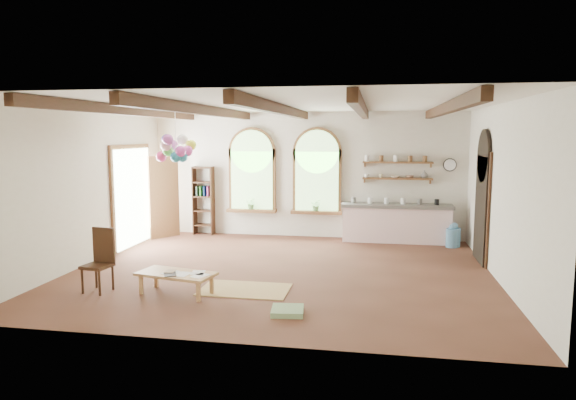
% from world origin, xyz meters
% --- Properties ---
extents(floor, '(8.00, 8.00, 0.00)m').
position_xyz_m(floor, '(0.00, 0.00, 0.00)').
color(floor, brown).
rests_on(floor, ground).
extents(ceiling_beams, '(6.20, 6.80, 0.18)m').
position_xyz_m(ceiling_beams, '(0.00, 0.00, 3.10)').
color(ceiling_beams, '#3E1F13').
rests_on(ceiling_beams, ceiling).
extents(window_left, '(1.30, 0.28, 2.20)m').
position_xyz_m(window_left, '(-1.40, 3.43, 1.63)').
color(window_left, brown).
rests_on(window_left, floor).
extents(window_right, '(1.30, 0.28, 2.20)m').
position_xyz_m(window_right, '(0.30, 3.43, 1.63)').
color(window_right, brown).
rests_on(window_right, floor).
extents(left_doorway, '(0.10, 1.90, 2.50)m').
position_xyz_m(left_doorway, '(-3.95, 1.80, 1.15)').
color(left_doorway, brown).
rests_on(left_doorway, floor).
extents(right_doorway, '(0.10, 1.30, 2.40)m').
position_xyz_m(right_doorway, '(3.95, 1.50, 1.10)').
color(right_doorway, black).
rests_on(right_doorway, floor).
extents(kitchen_counter, '(2.68, 0.62, 0.94)m').
position_xyz_m(kitchen_counter, '(2.30, 3.20, 0.48)').
color(kitchen_counter, '#FED7DB').
rests_on(kitchen_counter, floor).
extents(wall_shelf_lower, '(1.70, 0.24, 0.04)m').
position_xyz_m(wall_shelf_lower, '(2.30, 3.38, 1.55)').
color(wall_shelf_lower, brown).
rests_on(wall_shelf_lower, wall_back).
extents(wall_shelf_upper, '(1.70, 0.24, 0.04)m').
position_xyz_m(wall_shelf_upper, '(2.30, 3.38, 1.95)').
color(wall_shelf_upper, brown).
rests_on(wall_shelf_upper, wall_back).
extents(wall_clock, '(0.32, 0.04, 0.32)m').
position_xyz_m(wall_clock, '(3.55, 3.45, 1.90)').
color(wall_clock, black).
rests_on(wall_clock, wall_back).
extents(bookshelf, '(0.53, 0.32, 1.80)m').
position_xyz_m(bookshelf, '(-2.70, 3.32, 0.90)').
color(bookshelf, '#3E1F13').
rests_on(bookshelf, floor).
extents(coffee_table, '(1.38, 0.84, 0.37)m').
position_xyz_m(coffee_table, '(-1.45, -1.69, 0.32)').
color(coffee_table, tan).
rests_on(coffee_table, floor).
extents(side_chair, '(0.48, 0.48, 1.07)m').
position_xyz_m(side_chair, '(-2.80, -1.78, 0.31)').
color(side_chair, '#3E1F13').
rests_on(side_chair, floor).
extents(floor_mat, '(1.51, 0.94, 0.02)m').
position_xyz_m(floor_mat, '(-0.38, -1.29, 0.01)').
color(floor_mat, tan).
rests_on(floor_mat, floor).
extents(floor_cushion, '(0.52, 0.52, 0.08)m').
position_xyz_m(floor_cushion, '(0.54, -2.30, 0.04)').
color(floor_cushion, gray).
rests_on(floor_cushion, floor).
extents(water_jug_a, '(0.29, 0.29, 0.56)m').
position_xyz_m(water_jug_a, '(3.58, 2.79, 0.24)').
color(water_jug_a, '#5087AD').
rests_on(water_jug_a, floor).
extents(water_jug_b, '(0.30, 0.30, 0.57)m').
position_xyz_m(water_jug_b, '(3.63, 2.87, 0.25)').
color(water_jug_b, '#5087AD').
rests_on(water_jug_b, floor).
extents(balloon_cluster, '(0.82, 0.85, 1.14)m').
position_xyz_m(balloon_cluster, '(-2.40, 0.80, 2.33)').
color(balloon_cluster, silver).
rests_on(balloon_cluster, floor).
extents(table_book, '(0.18, 0.24, 0.02)m').
position_xyz_m(table_book, '(-1.63, -1.69, 0.38)').
color(table_book, olive).
rests_on(table_book, coffee_table).
extents(tablet, '(0.29, 0.33, 0.01)m').
position_xyz_m(tablet, '(-1.49, -1.83, 0.37)').
color(tablet, black).
rests_on(tablet, coffee_table).
extents(potted_plant_left, '(0.27, 0.23, 0.30)m').
position_xyz_m(potted_plant_left, '(-1.40, 3.32, 0.85)').
color(potted_plant_left, '#598C4C').
rests_on(potted_plant_left, window_left).
extents(potted_plant_right, '(0.27, 0.23, 0.30)m').
position_xyz_m(potted_plant_right, '(0.30, 3.32, 0.85)').
color(potted_plant_right, '#598C4C').
rests_on(potted_plant_right, window_right).
extents(shelf_cup_a, '(0.12, 0.10, 0.10)m').
position_xyz_m(shelf_cup_a, '(1.55, 3.38, 1.62)').
color(shelf_cup_a, white).
rests_on(shelf_cup_a, wall_shelf_lower).
extents(shelf_cup_b, '(0.10, 0.10, 0.09)m').
position_xyz_m(shelf_cup_b, '(1.90, 3.38, 1.62)').
color(shelf_cup_b, beige).
rests_on(shelf_cup_b, wall_shelf_lower).
extents(shelf_bowl_a, '(0.22, 0.22, 0.05)m').
position_xyz_m(shelf_bowl_a, '(2.25, 3.38, 1.60)').
color(shelf_bowl_a, beige).
rests_on(shelf_bowl_a, wall_shelf_lower).
extents(shelf_bowl_b, '(0.20, 0.20, 0.06)m').
position_xyz_m(shelf_bowl_b, '(2.60, 3.38, 1.60)').
color(shelf_bowl_b, '#8C664C').
rests_on(shelf_bowl_b, wall_shelf_lower).
extents(shelf_vase, '(0.18, 0.18, 0.19)m').
position_xyz_m(shelf_vase, '(2.95, 3.38, 1.67)').
color(shelf_vase, slate).
rests_on(shelf_vase, wall_shelf_lower).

